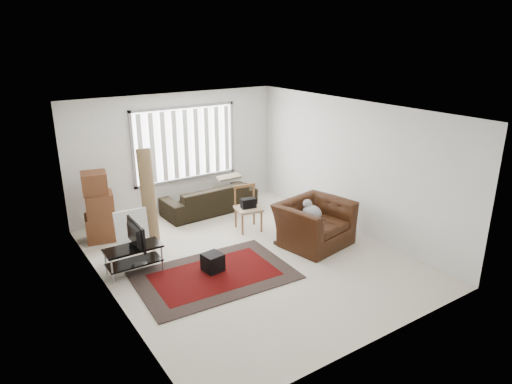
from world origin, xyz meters
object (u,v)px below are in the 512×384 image
moving_boxes (99,209)px  side_chair (248,206)px  tv_stand (134,254)px  armchair (314,220)px  sofa (209,194)px

moving_boxes → side_chair: moving_boxes is taller
tv_stand → side_chair: (2.64, 0.49, 0.16)m
moving_boxes → side_chair: 2.97m
moving_boxes → tv_stand: bearing=-87.1°
side_chair → armchair: (0.68, -1.31, -0.02)m
side_chair → moving_boxes: bearing=168.2°
sofa → side_chair: (0.19, -1.36, 0.09)m
moving_boxes → armchair: 4.23m
sofa → armchair: (0.87, -2.68, 0.07)m
tv_stand → armchair: size_ratio=0.64×
side_chair → armchair: bearing=-50.8°
tv_stand → moving_boxes: (-0.09, 1.67, 0.30)m
tv_stand → moving_boxes: 1.70m
sofa → moving_boxes: bearing=1.9°
sofa → armchair: armchair is taller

